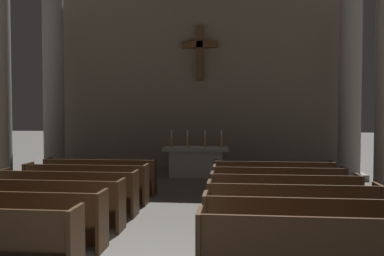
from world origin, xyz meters
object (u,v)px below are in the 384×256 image
object	(u,v)px
pew_right_row_2	(303,227)
candlestick_outer_right	(221,142)
pew_left_row_3	(44,204)
altar	(196,161)
pew_left_row_5	(86,184)
candlestick_inner_right	(205,142)
pew_left_row_6	(100,176)
column_left_third	(53,74)
pew_right_row_1	(318,251)
pew_left_row_4	(68,192)
candlestick_inner_left	(187,142)
pew_right_row_6	(273,179)
pew_right_row_4	(284,197)
candlestick_outer_left	(171,141)
pew_right_row_5	(278,187)
pew_left_row_2	(14,219)
pew_right_row_3	(292,210)
column_right_third	(350,71)

from	to	relation	value
pew_right_row_2	candlestick_outer_right	size ratio (longest dim) A/B	5.15
pew_left_row_3	altar	bearing A→B (deg)	70.56
pew_left_row_5	candlestick_outer_right	bearing A→B (deg)	53.99
candlestick_inner_right	pew_left_row_3	bearing A→B (deg)	-111.79
pew_left_row_6	column_left_third	xyz separation A→B (m)	(-2.75, 3.22, 3.03)
pew_right_row_1	pew_right_row_2	xyz separation A→B (m)	(0.00, 1.06, 0.00)
pew_left_row_6	candlestick_inner_right	world-z (taller)	candlestick_inner_right
pew_left_row_4	pew_left_row_3	bearing A→B (deg)	-90.00
pew_right_row_2	candlestick_inner_left	size ratio (longest dim) A/B	5.15
pew_right_row_6	candlestick_inner_right	distance (m)	3.84
pew_right_row_2	pew_right_row_6	xyz separation A→B (m)	(0.00, 4.25, 0.00)
altar	candlestick_inner_right	xyz separation A→B (m)	(0.30, -0.00, 0.66)
pew_right_row_6	altar	distance (m)	3.93
pew_right_row_4	candlestick_outer_left	xyz separation A→B (m)	(-3.11, 5.34, 0.71)
pew_left_row_4	pew_right_row_4	size ratio (longest dim) A/B	1.00
pew_right_row_1	column_left_third	size ratio (longest dim) A/B	0.41
pew_right_row_6	candlestick_inner_right	xyz separation A→B (m)	(-1.96, 3.22, 0.71)
pew_left_row_3	candlestick_inner_left	xyz separation A→B (m)	(1.96, 6.41, 0.71)
pew_right_row_4	altar	size ratio (longest dim) A/B	1.35
pew_right_row_5	candlestick_inner_right	size ratio (longest dim) A/B	5.15
pew_left_row_6	pew_right_row_5	distance (m)	4.65
pew_right_row_5	pew_right_row_4	bearing A→B (deg)	-90.00
pew_left_row_5	candlestick_outer_left	distance (m)	4.56
candlestick_outer_right	pew_right_row_6	bearing A→B (deg)	-66.32
pew_left_row_2	pew_right_row_1	distance (m)	4.65
pew_left_row_3	pew_left_row_5	distance (m)	2.13
candlestick_inner_right	pew_left_row_2	bearing A→B (deg)	-108.93
pew_right_row_3	column_left_third	size ratio (longest dim) A/B	0.41
pew_right_row_1	candlestick_outer_left	distance (m)	9.11
pew_left_row_3	altar	size ratio (longest dim) A/B	1.35
pew_right_row_2	pew_right_row_3	bearing A→B (deg)	90.00
candlestick_outer_left	pew_left_row_3	bearing A→B (deg)	-102.43
pew_right_row_1	altar	distance (m)	8.83
candlestick_outer_right	altar	bearing A→B (deg)	180.00
pew_left_row_4	pew_right_row_4	world-z (taller)	same
altar	pew_left_row_5	bearing A→B (deg)	-117.84
pew_right_row_5	column_left_third	bearing A→B (deg)	149.52
pew_right_row_6	pew_left_row_5	bearing A→B (deg)	-166.78
pew_left_row_3	pew_right_row_1	world-z (taller)	same
pew_right_row_5	column_right_third	world-z (taller)	column_right_third
pew_left_row_3	pew_right_row_5	bearing A→B (deg)	25.17
pew_left_row_6	pew_right_row_2	xyz separation A→B (m)	(4.52, -4.25, 0.00)
pew_left_row_2	candlestick_inner_left	world-z (taller)	candlestick_inner_left
pew_left_row_5	candlestick_inner_right	xyz separation A→B (m)	(2.56, 4.28, 0.71)
altar	pew_left_row_6	bearing A→B (deg)	-125.09
pew_right_row_5	altar	xyz separation A→B (m)	(-2.26, 4.28, 0.06)
pew_right_row_1	candlestick_inner_right	distance (m)	8.78
pew_left_row_4	candlestick_outer_right	distance (m)	6.22
pew_left_row_2	pew_left_row_3	distance (m)	1.06
pew_left_row_6	candlestick_inner_right	bearing A→B (deg)	51.49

